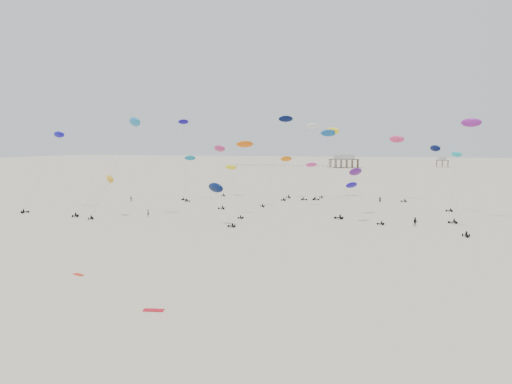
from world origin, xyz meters
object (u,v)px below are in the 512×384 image
(pavilion_main, at_px, (344,162))
(spectator_0, at_px, (148,217))
(rig_4, at_px, (282,134))
(rig_0, at_px, (304,175))
(pavilion_small, at_px, (442,162))
(rig_9, at_px, (352,182))

(pavilion_main, height_order, spectator_0, pavilion_main)
(rig_4, xyz_separation_m, spectator_0, (-26.37, -30.00, -20.45))
(rig_0, height_order, rig_4, rig_4)
(rig_0, bearing_deg, spectator_0, 41.16)
(pavilion_small, height_order, spectator_0, pavilion_small)
(pavilion_main, distance_m, pavilion_small, 76.16)
(pavilion_small, distance_m, rig_4, 268.08)
(pavilion_main, relative_size, rig_9, 1.42)
(rig_0, bearing_deg, pavilion_small, -126.11)
(rig_4, relative_size, rig_9, 1.75)
(rig_4, xyz_separation_m, rig_9, (21.10, -12.31, -12.29))
(rig_4, bearing_deg, rig_9, 124.53)
(pavilion_main, relative_size, spectator_0, 10.06)
(rig_0, distance_m, spectator_0, 62.29)
(rig_9, xyz_separation_m, spectator_0, (-47.46, -17.69, -8.16))
(pavilion_small, bearing_deg, rig_0, -104.31)
(rig_0, relative_size, rig_9, 0.91)
(rig_4, distance_m, spectator_0, 44.87)
(spectator_0, bearing_deg, pavilion_small, -60.81)
(pavilion_main, relative_size, pavilion_small, 2.33)
(pavilion_small, bearing_deg, rig_4, -103.34)
(pavilion_small, bearing_deg, spectator_0, -106.88)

